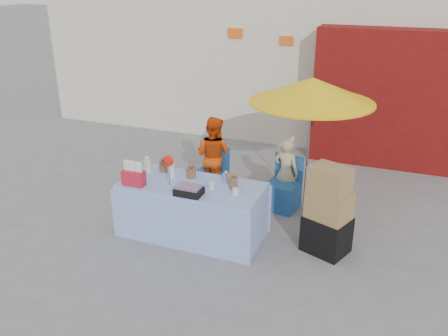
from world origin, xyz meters
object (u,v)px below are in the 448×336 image
at_px(chair_left, 211,182).
at_px(umbrella, 312,91).
at_px(chair_right, 283,194).
at_px(vendor_orange, 213,156).
at_px(box_stack, 328,213).
at_px(market_table, 192,209).
at_px(vendor_beige, 286,172).

distance_m(chair_left, umbrella, 2.27).
height_order(chair_right, vendor_orange, vendor_orange).
relative_size(chair_right, box_stack, 0.68).
relative_size(chair_left, chair_right, 1.00).
bearing_deg(vendor_orange, umbrella, -164.98).
bearing_deg(market_table, chair_left, 100.61).
distance_m(chair_right, umbrella, 1.69).
relative_size(chair_right, vendor_orange, 0.62).
xyz_separation_m(vendor_orange, box_stack, (2.12, -1.16, -0.11)).
bearing_deg(umbrella, vendor_beige, -153.43).
xyz_separation_m(chair_left, chair_right, (1.25, 0.00, 0.00)).
relative_size(market_table, vendor_beige, 1.81).
xyz_separation_m(umbrella, box_stack, (0.57, -1.31, -1.32)).
bearing_deg(market_table, vendor_beige, 53.99).
distance_m(umbrella, box_stack, 1.94).
height_order(chair_left, umbrella, umbrella).
height_order(vendor_orange, box_stack, vendor_orange).
relative_size(vendor_beige, box_stack, 0.92).
height_order(market_table, vendor_orange, vendor_orange).
relative_size(vendor_orange, umbrella, 0.65).
distance_m(vendor_beige, umbrella, 1.36).
bearing_deg(vendor_orange, chair_left, 100.60).
relative_size(chair_left, vendor_orange, 0.62).
distance_m(chair_left, chair_right, 1.25).
bearing_deg(chair_right, vendor_beige, 100.60).
bearing_deg(box_stack, chair_left, 154.13).
bearing_deg(vendor_beige, umbrella, -143.95).
distance_m(market_table, vendor_orange, 1.43).
relative_size(market_table, vendor_orange, 1.52).
bearing_deg(chair_left, vendor_orange, 100.60).
height_order(chair_left, vendor_beige, vendor_beige).
relative_size(chair_left, vendor_beige, 0.74).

